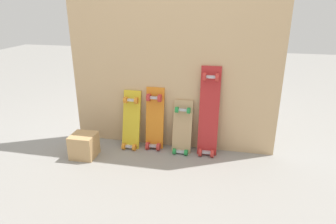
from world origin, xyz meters
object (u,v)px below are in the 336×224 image
skateboard_yellow (131,123)px  skateboard_natural (182,131)px  skateboard_red (209,115)px  skateboard_orange (154,122)px  wooden_crate (84,146)px

skateboard_yellow → skateboard_natural: skateboard_yellow is taller
skateboard_natural → skateboard_red: (0.23, 0.01, 0.17)m
skateboard_yellow → skateboard_red: skateboard_red is taller
skateboard_orange → skateboard_natural: 0.27m
skateboard_orange → skateboard_natural: size_ratio=1.16×
skateboard_orange → skateboard_red: size_ratio=0.74×
skateboard_natural → skateboard_red: skateboard_red is taller
skateboard_orange → wooden_crate: 0.67m
skateboard_yellow → skateboard_orange: bearing=7.0°
skateboard_yellow → wooden_crate: skateboard_yellow is taller
skateboard_yellow → skateboard_natural: 0.49m
skateboard_yellow → skateboard_red: (0.72, 0.02, 0.13)m
skateboard_yellow → wooden_crate: (-0.35, -0.29, -0.13)m
skateboard_yellow → skateboard_orange: 0.22m
skateboard_natural → skateboard_red: bearing=3.4°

